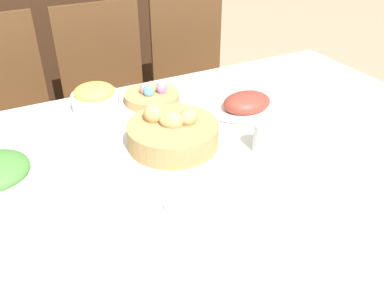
{
  "coord_description": "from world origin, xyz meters",
  "views": [
    {
      "loc": [
        -0.48,
        -0.98,
        1.4
      ],
      "look_at": [
        -0.02,
        -0.07,
        0.76
      ],
      "focal_mm": 38.0,
      "sensor_mm": 36.0,
      "label": 1
    }
  ],
  "objects_px": {
    "dinner_plate": "(214,201)",
    "egg_basket": "(152,96)",
    "bread_basket": "(173,132)",
    "spoon": "(273,181)",
    "fork": "(158,220)",
    "chair_far_left": "(8,120)",
    "chair_far_right": "(197,81)",
    "ham_platter": "(247,104)",
    "knife": "(264,184)",
    "pineapple_bowl": "(95,98)",
    "drinking_cup": "(264,137)",
    "chair_far_center": "(112,98)",
    "butter_dish": "(82,185)",
    "sideboard": "(81,56)"
  },
  "relations": [
    {
      "from": "chair_far_left",
      "to": "bread_basket",
      "type": "height_order",
      "value": "chair_far_left"
    },
    {
      "from": "bread_basket",
      "to": "fork",
      "type": "relative_size",
      "value": 1.64
    },
    {
      "from": "chair_far_left",
      "to": "chair_far_right",
      "type": "bearing_deg",
      "value": -2.71
    },
    {
      "from": "chair_far_right",
      "to": "butter_dish",
      "type": "bearing_deg",
      "value": -132.81
    },
    {
      "from": "knife",
      "to": "butter_dish",
      "type": "xyz_separation_m",
      "value": [
        -0.44,
        0.21,
        0.01
      ]
    },
    {
      "from": "dinner_plate",
      "to": "fork",
      "type": "bearing_deg",
      "value": 180.0
    },
    {
      "from": "chair_far_center",
      "to": "drinking_cup",
      "type": "distance_m",
      "value": 1.04
    },
    {
      "from": "spoon",
      "to": "dinner_plate",
      "type": "bearing_deg",
      "value": -176.25
    },
    {
      "from": "sideboard",
      "to": "ham_platter",
      "type": "height_order",
      "value": "sideboard"
    },
    {
      "from": "egg_basket",
      "to": "spoon",
      "type": "height_order",
      "value": "egg_basket"
    },
    {
      "from": "dinner_plate",
      "to": "egg_basket",
      "type": "bearing_deg",
      "value": 82.41
    },
    {
      "from": "pineapple_bowl",
      "to": "spoon",
      "type": "bearing_deg",
      "value": -64.3
    },
    {
      "from": "fork",
      "to": "knife",
      "type": "distance_m",
      "value": 0.31
    },
    {
      "from": "chair_far_center",
      "to": "sideboard",
      "type": "xyz_separation_m",
      "value": [
        0.03,
        0.74,
        -0.02
      ]
    },
    {
      "from": "sideboard",
      "to": "spoon",
      "type": "relative_size",
      "value": 7.2
    },
    {
      "from": "spoon",
      "to": "fork",
      "type": "bearing_deg",
      "value": -176.25
    },
    {
      "from": "dinner_plate",
      "to": "spoon",
      "type": "xyz_separation_m",
      "value": [
        0.19,
        0.0,
        -0.0
      ]
    },
    {
      "from": "chair_far_left",
      "to": "spoon",
      "type": "bearing_deg",
      "value": -64.52
    },
    {
      "from": "chair_far_right",
      "to": "spoon",
      "type": "bearing_deg",
      "value": -108.56
    },
    {
      "from": "pineapple_bowl",
      "to": "knife",
      "type": "xyz_separation_m",
      "value": [
        0.28,
        -0.64,
        -0.04
      ]
    },
    {
      "from": "dinner_plate",
      "to": "knife",
      "type": "height_order",
      "value": "dinner_plate"
    },
    {
      "from": "chair_far_center",
      "to": "chair_far_right",
      "type": "xyz_separation_m",
      "value": [
        0.48,
        -0.0,
        0.0
      ]
    },
    {
      "from": "bread_basket",
      "to": "pineapple_bowl",
      "type": "bearing_deg",
      "value": 113.31
    },
    {
      "from": "bread_basket",
      "to": "egg_basket",
      "type": "distance_m",
      "value": 0.32
    },
    {
      "from": "chair_far_center",
      "to": "pineapple_bowl",
      "type": "height_order",
      "value": "chair_far_center"
    },
    {
      "from": "ham_platter",
      "to": "knife",
      "type": "relative_size",
      "value": 1.62
    },
    {
      "from": "bread_basket",
      "to": "butter_dish",
      "type": "height_order",
      "value": "bread_basket"
    },
    {
      "from": "knife",
      "to": "dinner_plate",
      "type": "bearing_deg",
      "value": 176.25
    },
    {
      "from": "ham_platter",
      "to": "butter_dish",
      "type": "relative_size",
      "value": 2.09
    },
    {
      "from": "bread_basket",
      "to": "drinking_cup",
      "type": "xyz_separation_m",
      "value": [
        0.23,
        -0.16,
        0.0
      ]
    },
    {
      "from": "egg_basket",
      "to": "dinner_plate",
      "type": "relative_size",
      "value": 0.79
    },
    {
      "from": "chair_far_right",
      "to": "dinner_plate",
      "type": "distance_m",
      "value": 1.28
    },
    {
      "from": "chair_far_right",
      "to": "spoon",
      "type": "distance_m",
      "value": 1.21
    },
    {
      "from": "chair_far_center",
      "to": "chair_far_right",
      "type": "height_order",
      "value": "same"
    },
    {
      "from": "egg_basket",
      "to": "spoon",
      "type": "relative_size",
      "value": 1.19
    },
    {
      "from": "chair_far_left",
      "to": "ham_platter",
      "type": "height_order",
      "value": "chair_far_left"
    },
    {
      "from": "chair_far_center",
      "to": "chair_far_right",
      "type": "distance_m",
      "value": 0.48
    },
    {
      "from": "chair_far_center",
      "to": "dinner_plate",
      "type": "bearing_deg",
      "value": -92.8
    },
    {
      "from": "chair_far_left",
      "to": "egg_basket",
      "type": "relative_size",
      "value": 4.63
    },
    {
      "from": "sideboard",
      "to": "pineapple_bowl",
      "type": "xyz_separation_m",
      "value": [
        -0.22,
        -1.23,
        0.28
      ]
    },
    {
      "from": "fork",
      "to": "chair_far_right",
      "type": "bearing_deg",
      "value": 54.3
    },
    {
      "from": "ham_platter",
      "to": "chair_far_center",
      "type": "bearing_deg",
      "value": 111.42
    },
    {
      "from": "sideboard",
      "to": "egg_basket",
      "type": "height_order",
      "value": "sideboard"
    },
    {
      "from": "knife",
      "to": "spoon",
      "type": "xyz_separation_m",
      "value": [
        0.03,
        0.0,
        0.0
      ]
    },
    {
      "from": "butter_dish",
      "to": "ham_platter",
      "type": "bearing_deg",
      "value": 16.02
    },
    {
      "from": "chair_far_center",
      "to": "butter_dish",
      "type": "bearing_deg",
      "value": -110.32
    },
    {
      "from": "ham_platter",
      "to": "drinking_cup",
      "type": "xyz_separation_m",
      "value": [
        -0.1,
        -0.25,
        0.02
      ]
    },
    {
      "from": "chair_far_center",
      "to": "butter_dish",
      "type": "distance_m",
      "value": 1.02
    },
    {
      "from": "egg_basket",
      "to": "fork",
      "type": "height_order",
      "value": "egg_basket"
    },
    {
      "from": "dinner_plate",
      "to": "knife",
      "type": "bearing_deg",
      "value": 0.0
    }
  ]
}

